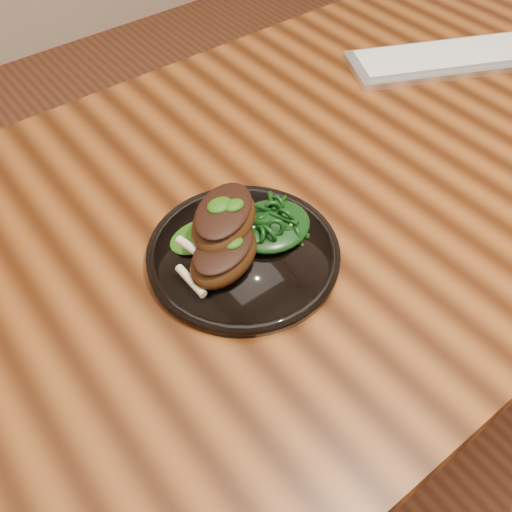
% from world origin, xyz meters
% --- Properties ---
extents(desk, '(1.60, 0.80, 0.75)m').
position_xyz_m(desk, '(0.00, 0.00, 0.67)').
color(desk, '#321506').
rests_on(desk, ground).
extents(plate, '(0.25, 0.25, 0.02)m').
position_xyz_m(plate, '(-0.26, -0.06, 0.76)').
color(plate, black).
rests_on(plate, desk).
extents(lamb_chop_front, '(0.13, 0.10, 0.05)m').
position_xyz_m(lamb_chop_front, '(-0.30, -0.07, 0.79)').
color(lamb_chop_front, '#3A1F0B').
rests_on(lamb_chop_front, plate).
extents(lamb_chop_back, '(0.14, 0.13, 0.05)m').
position_xyz_m(lamb_chop_back, '(-0.27, -0.04, 0.81)').
color(lamb_chop_back, '#3A1F0B').
rests_on(lamb_chop_back, plate).
extents(herb_smear, '(0.09, 0.06, 0.01)m').
position_xyz_m(herb_smear, '(-0.29, -0.01, 0.77)').
color(herb_smear, '#134006').
rests_on(herb_smear, plate).
extents(greens_heap, '(0.11, 0.10, 0.04)m').
position_xyz_m(greens_heap, '(-0.21, -0.06, 0.78)').
color(greens_heap, black).
rests_on(greens_heap, plate).
extents(keyboard, '(0.41, 0.28, 0.02)m').
position_xyz_m(keyboard, '(0.34, 0.09, 0.76)').
color(keyboard, silver).
rests_on(keyboard, desk).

